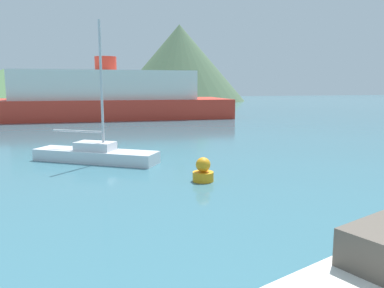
# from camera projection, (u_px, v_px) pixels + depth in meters

# --- Properties ---
(sailboat_inner) EXTENTS (5.97, 4.66, 6.68)m
(sailboat_inner) POSITION_uv_depth(u_px,v_px,m) (96.00, 154.00, 18.22)
(sailboat_inner) COLOR silver
(sailboat_inner) RESTS_ON ground_plane
(ferry_distant) EXTENTS (28.10, 11.13, 6.90)m
(ferry_distant) POSITION_uv_depth(u_px,v_px,m) (107.00, 97.00, 42.78)
(ferry_distant) COLOR red
(ferry_distant) RESTS_ON ground_plane
(buoy_marker) EXTENTS (0.82, 0.82, 0.94)m
(buoy_marker) POSITION_uv_depth(u_px,v_px,m) (203.00, 171.00, 14.50)
(buoy_marker) COLOR orange
(buoy_marker) RESTS_ON ground_plane
(hill_west) EXTENTS (39.74, 39.74, 7.37)m
(hill_west) POSITION_uv_depth(u_px,v_px,m) (5.00, 85.00, 83.88)
(hill_west) COLOR #476B42
(hill_west) RESTS_ON ground_plane
(hill_central) EXTENTS (31.30, 31.30, 17.96)m
(hill_central) POSITION_uv_depth(u_px,v_px,m) (180.00, 63.00, 89.54)
(hill_central) COLOR #4C6647
(hill_central) RESTS_ON ground_plane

